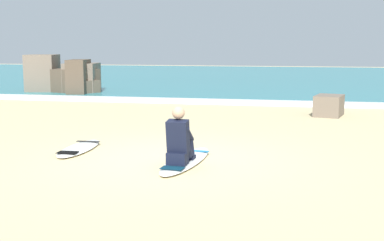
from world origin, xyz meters
name	(u,v)px	position (x,y,z in m)	size (l,w,h in m)	color
ground_plane	(172,160)	(0.00, 0.00, 0.00)	(80.00, 80.00, 0.00)	beige
sea	(263,77)	(0.00, 22.47, 0.05)	(80.00, 28.00, 0.10)	teal
breaking_foam	(234,102)	(0.00, 8.77, 0.06)	(80.00, 0.90, 0.11)	white
surfboard_main	(186,160)	(0.30, -0.15, 0.04)	(0.71, 2.32, 0.08)	white
surfer_seated	(179,141)	(0.26, -0.50, 0.44)	(0.39, 0.72, 0.95)	black
surfboard_spare_near	(79,148)	(-1.95, 0.44, 0.04)	(0.61, 1.79, 0.08)	white
rock_outcrop_distant	(68,78)	(-7.07, 10.78, 0.64)	(3.36, 2.20, 1.60)	#756656
shoreline_rock	(329,106)	(3.01, 6.33, 0.29)	(1.01, 0.71, 0.59)	#756656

